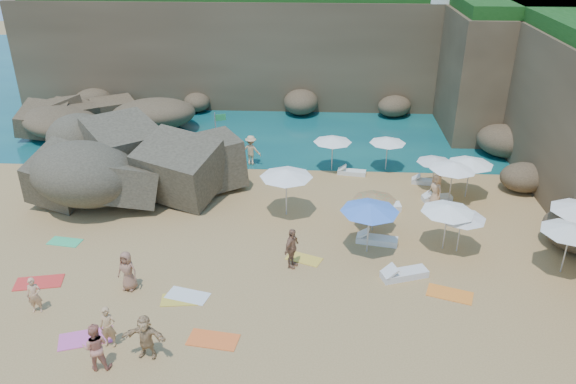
# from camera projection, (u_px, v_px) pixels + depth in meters

# --- Properties ---
(ground) EXTENTS (120.00, 120.00, 0.00)m
(ground) POSITION_uv_depth(u_px,v_px,m) (238.00, 262.00, 24.39)
(ground) COLOR tan
(ground) RESTS_ON ground
(seawater) EXTENTS (120.00, 120.00, 0.00)m
(seawater) POSITION_uv_depth(u_px,v_px,m) (283.00, 81.00, 51.25)
(seawater) COLOR #0C4751
(seawater) RESTS_ON ground
(cliff_back) EXTENTS (44.00, 8.00, 8.00)m
(cliff_back) POSITION_uv_depth(u_px,v_px,m) (303.00, 48.00, 44.90)
(cliff_back) COLOR brown
(cliff_back) RESTS_ON ground
(cliff_corner) EXTENTS (10.00, 12.00, 8.00)m
(cliff_corner) POSITION_uv_depth(u_px,v_px,m) (513.00, 66.00, 39.68)
(cliff_corner) COLOR brown
(cliff_corner) RESTS_ON ground
(rock_promontory) EXTENTS (12.00, 7.00, 2.00)m
(rock_promontory) POSITION_uv_depth(u_px,v_px,m) (113.00, 131.00, 39.26)
(rock_promontory) COLOR brown
(rock_promontory) RESTS_ON ground
(marina_masts) EXTENTS (3.10, 0.10, 6.00)m
(marina_masts) POSITION_uv_depth(u_px,v_px,m) (101.00, 45.00, 50.74)
(marina_masts) COLOR white
(marina_masts) RESTS_ON ground
(rock_outcrop) EXTENTS (10.10, 8.18, 3.67)m
(rock_outcrop) POSITION_uv_depth(u_px,v_px,m) (140.00, 188.00, 31.07)
(rock_outcrop) COLOR brown
(rock_outcrop) RESTS_ON ground
(flag_pole) EXTENTS (0.65, 0.25, 3.40)m
(flag_pole) POSITION_uv_depth(u_px,v_px,m) (218.00, 133.00, 32.69)
(flag_pole) COLOR silver
(flag_pole) RESTS_ON ground
(parasol_0) EXTENTS (2.24, 2.24, 2.12)m
(parasol_0) POSITION_uv_depth(u_px,v_px,m) (333.00, 139.00, 32.40)
(parasol_0) COLOR silver
(parasol_0) RESTS_ON ground
(parasol_1) EXTENTS (2.12, 2.12, 2.01)m
(parasol_1) POSITION_uv_depth(u_px,v_px,m) (388.00, 140.00, 32.52)
(parasol_1) COLOR silver
(parasol_1) RESTS_ON ground
(parasol_2) EXTENTS (2.41, 2.41, 2.28)m
(parasol_2) POSITION_uv_depth(u_px,v_px,m) (453.00, 166.00, 28.58)
(parasol_2) COLOR silver
(parasol_2) RESTS_ON ground
(parasol_3) EXTENTS (2.39, 2.39, 2.26)m
(parasol_3) POSITION_uv_depth(u_px,v_px,m) (471.00, 161.00, 29.18)
(parasol_3) COLOR silver
(parasol_3) RESTS_ON ground
(parasol_4) EXTENTS (2.12, 2.12, 2.01)m
(parasol_4) POSITION_uv_depth(u_px,v_px,m) (462.00, 215.00, 24.42)
(parasol_4) COLOR silver
(parasol_4) RESTS_ON ground
(parasol_5) EXTENTS (2.63, 2.63, 2.49)m
(parasol_5) POSITION_uv_depth(u_px,v_px,m) (286.00, 173.00, 27.33)
(parasol_5) COLOR silver
(parasol_5) RESTS_ON ground
(parasol_6) EXTENTS (2.07, 2.07, 1.96)m
(parasol_6) POSITION_uv_depth(u_px,v_px,m) (375.00, 197.00, 26.11)
(parasol_6) COLOR silver
(parasol_6) RESTS_ON ground
(parasol_7) EXTENTS (1.97, 1.97, 1.87)m
(parasol_7) POSITION_uv_depth(u_px,v_px,m) (435.00, 160.00, 30.30)
(parasol_7) COLOR silver
(parasol_7) RESTS_ON ground
(parasol_9) EXTENTS (2.37, 2.37, 2.24)m
(parasol_9) POSITION_uv_depth(u_px,v_px,m) (448.00, 208.00, 24.53)
(parasol_9) COLOR silver
(parasol_9) RESTS_ON ground
(parasol_10) EXTENTS (2.59, 2.59, 2.45)m
(parasol_10) POSITION_uv_depth(u_px,v_px,m) (370.00, 207.00, 24.21)
(parasol_10) COLOR silver
(parasol_10) RESTS_ON ground
(parasol_11) EXTENTS (2.43, 2.43, 2.30)m
(parasol_11) POSITION_uv_depth(u_px,v_px,m) (572.00, 228.00, 22.83)
(parasol_11) COLOR silver
(parasol_11) RESTS_ON ground
(lounger_0) EXTENTS (1.69, 0.76, 0.25)m
(lounger_0) POSITION_uv_depth(u_px,v_px,m) (352.00, 172.00, 32.65)
(lounger_0) COLOR white
(lounger_0) RESTS_ON ground
(lounger_1) EXTENTS (1.65, 0.85, 0.24)m
(lounger_1) POSITION_uv_depth(u_px,v_px,m) (437.00, 198.00, 29.70)
(lounger_1) COLOR silver
(lounger_1) RESTS_ON ground
(lounger_2) EXTENTS (1.65, 0.76, 0.25)m
(lounger_2) POSITION_uv_depth(u_px,v_px,m) (426.00, 182.00, 31.51)
(lounger_2) COLOR silver
(lounger_2) RESTS_ON ground
(lounger_3) EXTENTS (2.09, 0.85, 0.32)m
(lounger_3) POSITION_uv_depth(u_px,v_px,m) (380.00, 207.00, 28.72)
(lounger_3) COLOR white
(lounger_3) RESTS_ON ground
(lounger_4) EXTENTS (1.96, 0.96, 0.29)m
(lounger_4) POSITION_uv_depth(u_px,v_px,m) (377.00, 240.00, 25.80)
(lounger_4) COLOR white
(lounger_4) RESTS_ON ground
(lounger_5) EXTENTS (2.06, 1.26, 0.30)m
(lounger_5) POSITION_uv_depth(u_px,v_px,m) (404.00, 274.00, 23.34)
(lounger_5) COLOR silver
(lounger_5) RESTS_ON ground
(towel_1) EXTENTS (2.04, 1.46, 0.03)m
(towel_1) POSITION_uv_depth(u_px,v_px,m) (86.00, 338.00, 20.00)
(towel_1) COLOR #DE56A7
(towel_1) RESTS_ON ground
(towel_2) EXTENTS (1.89, 1.13, 0.03)m
(towel_2) POSITION_uv_depth(u_px,v_px,m) (213.00, 340.00, 19.93)
(towel_2) COLOR orange
(towel_2) RESTS_ON ground
(towel_4) EXTENTS (1.70, 0.99, 0.03)m
(towel_4) POSITION_uv_depth(u_px,v_px,m) (182.00, 299.00, 22.02)
(towel_4) COLOR gold
(towel_4) RESTS_ON ground
(towel_5) EXTENTS (1.84, 1.23, 0.03)m
(towel_5) POSITION_uv_depth(u_px,v_px,m) (188.00, 296.00, 22.24)
(towel_5) COLOR silver
(towel_5) RESTS_ON ground
(towel_7) EXTENTS (2.04, 1.32, 0.03)m
(towel_7) POSITION_uv_depth(u_px,v_px,m) (39.00, 282.00, 23.04)
(towel_7) COLOR red
(towel_7) RESTS_ON ground
(towel_10) EXTENTS (1.96, 1.40, 0.03)m
(towel_10) POSITION_uv_depth(u_px,v_px,m) (450.00, 294.00, 22.34)
(towel_10) COLOR orange
(towel_10) RESTS_ON ground
(towel_11) EXTENTS (1.58, 0.95, 0.03)m
(towel_11) POSITION_uv_depth(u_px,v_px,m) (65.00, 242.00, 25.91)
(towel_11) COLOR #39C77C
(towel_11) RESTS_ON ground
(towel_12) EXTENTS (1.71, 1.30, 0.03)m
(towel_12) POSITION_uv_depth(u_px,v_px,m) (304.00, 259.00, 24.63)
(towel_12) COLOR gold
(towel_12) RESTS_ON ground
(person_stand_0) EXTENTS (0.60, 0.45, 1.49)m
(person_stand_0) POSITION_uv_depth(u_px,v_px,m) (34.00, 295.00, 21.07)
(person_stand_0) COLOR tan
(person_stand_0) RESTS_ON ground
(person_stand_1) EXTENTS (0.94, 0.78, 1.77)m
(person_stand_1) POSITION_uv_depth(u_px,v_px,m) (95.00, 347.00, 18.35)
(person_stand_1) COLOR tan
(person_stand_1) RESTS_ON ground
(person_stand_2) EXTENTS (1.27, 0.74, 1.84)m
(person_stand_2) POSITION_uv_depth(u_px,v_px,m) (251.00, 150.00, 33.61)
(person_stand_2) COLOR #E3B681
(person_stand_2) RESTS_ON ground
(person_stand_3) EXTENTS (0.88, 1.16, 1.83)m
(person_stand_3) POSITION_uv_depth(u_px,v_px,m) (292.00, 248.00, 23.72)
(person_stand_3) COLOR #98694C
(person_stand_3) RESTS_ON ground
(person_stand_4) EXTENTS (0.81, 0.94, 1.68)m
(person_stand_4) POSITION_uv_depth(u_px,v_px,m) (436.00, 189.00, 28.97)
(person_stand_4) COLOR tan
(person_stand_4) RESTS_ON ground
(person_stand_5) EXTENTS (1.43, 0.67, 1.49)m
(person_stand_5) POSITION_uv_depth(u_px,v_px,m) (101.00, 151.00, 33.97)
(person_stand_5) COLOR #B07858
(person_stand_5) RESTS_ON ground
(person_lie_2) EXTENTS (1.16, 1.82, 0.45)m
(person_lie_2) POSITION_uv_depth(u_px,v_px,m) (129.00, 284.00, 22.57)
(person_lie_2) COLOR #97644B
(person_lie_2) RESTS_ON ground
(person_lie_3) EXTENTS (1.69, 1.79, 0.44)m
(person_lie_3) POSITION_uv_depth(u_px,v_px,m) (148.00, 351.00, 19.11)
(person_lie_3) COLOR tan
(person_lie_3) RESTS_ON ground
(person_lie_4) EXTENTS (0.59, 1.58, 0.38)m
(person_lie_4) POSITION_uv_depth(u_px,v_px,m) (111.00, 341.00, 19.60)
(person_lie_4) COLOR tan
(person_lie_4) RESTS_ON ground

